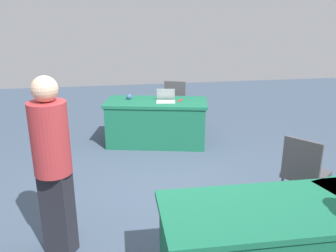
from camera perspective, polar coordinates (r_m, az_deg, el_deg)
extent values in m
plane|color=#3D4C60|center=(4.59, -0.40, -11.44)|extent=(14.40, 14.40, 0.00)
cube|color=#196647|center=(6.11, -1.92, 3.86)|extent=(1.89, 1.17, 0.05)
cube|color=#196647|center=(6.22, -1.88, 0.39)|extent=(1.81, 1.12, 0.73)
cube|color=#196647|center=(3.02, 16.75, -12.89)|extent=(1.85, 0.87, 0.05)
cube|color=#196647|center=(3.24, 16.09, -18.82)|extent=(1.77, 0.83, 0.73)
cylinder|color=#9E9993|center=(4.72, 19.77, -8.69)|extent=(0.03, 0.03, 0.45)
cylinder|color=#9E9993|center=(4.61, 24.16, -9.89)|extent=(0.03, 0.03, 0.45)
cylinder|color=#9E9993|center=(4.40, 17.82, -10.50)|extent=(0.03, 0.03, 0.45)
cylinder|color=#9E9993|center=(4.29, 22.51, -11.86)|extent=(0.03, 0.03, 0.45)
cube|color=#47474C|center=(4.39, 21.45, -7.28)|extent=(0.62, 0.62, 0.06)
cube|color=#47474C|center=(4.12, 20.85, -5.03)|extent=(0.29, 0.35, 0.45)
cylinder|color=#9E9993|center=(7.49, 0.21, 2.37)|extent=(0.03, 0.03, 0.44)
cylinder|color=#9E9993|center=(7.42, 3.09, 2.20)|extent=(0.03, 0.03, 0.44)
cylinder|color=#9E9993|center=(7.13, -0.40, 1.54)|extent=(0.03, 0.03, 0.44)
cylinder|color=#9E9993|center=(7.06, 2.62, 1.36)|extent=(0.03, 0.03, 0.44)
cube|color=#47474C|center=(7.20, 1.40, 3.80)|extent=(0.57, 0.57, 0.06)
cube|color=#47474C|center=(6.95, 1.12, 5.43)|extent=(0.40, 0.19, 0.45)
cube|color=#26262D|center=(3.63, -17.35, -13.30)|extent=(0.33, 0.29, 0.85)
cylinder|color=#B23338|center=(3.31, -18.58, -1.95)|extent=(0.46, 0.46, 0.67)
sphere|color=beige|center=(3.19, -19.40, 5.69)|extent=(0.23, 0.23, 0.23)
cube|color=silver|center=(6.02, -0.38, 3.97)|extent=(0.35, 0.27, 0.02)
cube|color=#B7B7BC|center=(6.14, -0.36, 5.23)|extent=(0.32, 0.13, 0.19)
sphere|color=#3F5999|center=(6.25, -6.33, 4.74)|extent=(0.09, 0.09, 0.09)
cube|color=red|center=(6.12, 1.96, 4.16)|extent=(0.14, 0.16, 0.01)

